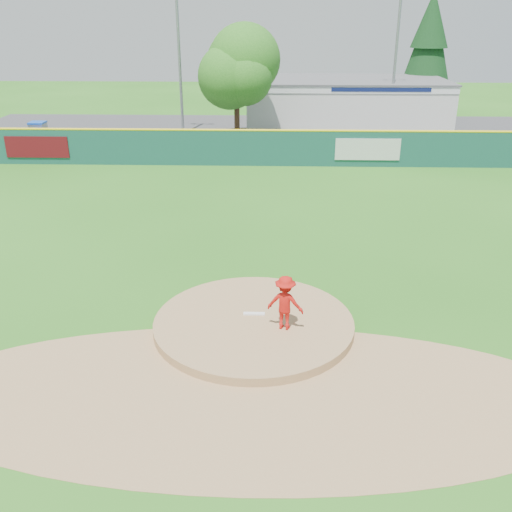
{
  "coord_description": "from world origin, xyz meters",
  "views": [
    {
      "loc": [
        0.49,
        -13.69,
        8.04
      ],
      "look_at": [
        0.0,
        2.0,
        1.3
      ],
      "focal_mm": 40.0,
      "sensor_mm": 36.0,
      "label": 1
    }
  ],
  "objects_px": {
    "pitcher": "(285,303)",
    "conifer_tree": "(429,45)",
    "deciduous_tree": "(236,70)",
    "light_pole_left": "(179,44)",
    "light_pole_right": "(396,50)",
    "van": "(183,143)",
    "playground_slide": "(38,134)",
    "pool_building_grp": "(345,101)"
  },
  "relations": [
    {
      "from": "van",
      "to": "conifer_tree",
      "type": "height_order",
      "value": "conifer_tree"
    },
    {
      "from": "pitcher",
      "to": "light_pole_right",
      "type": "distance_m",
      "value": 30.85
    },
    {
      "from": "van",
      "to": "playground_slide",
      "type": "xyz_separation_m",
      "value": [
        -9.83,
        2.38,
        0.03
      ]
    },
    {
      "from": "pitcher",
      "to": "van",
      "type": "distance_m",
      "value": 21.79
    },
    {
      "from": "playground_slide",
      "to": "light_pole_left",
      "type": "height_order",
      "value": "light_pole_left"
    },
    {
      "from": "playground_slide",
      "to": "conifer_tree",
      "type": "height_order",
      "value": "conifer_tree"
    },
    {
      "from": "pool_building_grp",
      "to": "light_pole_right",
      "type": "bearing_deg",
      "value": -44.95
    },
    {
      "from": "van",
      "to": "light_pole_right",
      "type": "height_order",
      "value": "light_pole_right"
    },
    {
      "from": "pool_building_grp",
      "to": "conifer_tree",
      "type": "xyz_separation_m",
      "value": [
        7.0,
        4.01,
        3.88
      ]
    },
    {
      "from": "van",
      "to": "pool_building_grp",
      "type": "height_order",
      "value": "pool_building_grp"
    },
    {
      "from": "playground_slide",
      "to": "light_pole_right",
      "type": "bearing_deg",
      "value": 14.19
    },
    {
      "from": "van",
      "to": "light_pole_left",
      "type": "relative_size",
      "value": 0.46
    },
    {
      "from": "pool_building_grp",
      "to": "light_pole_left",
      "type": "xyz_separation_m",
      "value": [
        -12.0,
        -4.99,
        4.39
      ]
    },
    {
      "from": "deciduous_tree",
      "to": "light_pole_right",
      "type": "xyz_separation_m",
      "value": [
        11.0,
        4.0,
        0.99
      ]
    },
    {
      "from": "pool_building_grp",
      "to": "conifer_tree",
      "type": "height_order",
      "value": "conifer_tree"
    },
    {
      "from": "playground_slide",
      "to": "pool_building_grp",
      "type": "bearing_deg",
      "value": 23.42
    },
    {
      "from": "playground_slide",
      "to": "light_pole_right",
      "type": "relative_size",
      "value": 0.27
    },
    {
      "from": "deciduous_tree",
      "to": "light_pole_right",
      "type": "distance_m",
      "value": 11.75
    },
    {
      "from": "pitcher",
      "to": "conifer_tree",
      "type": "relative_size",
      "value": 0.16
    },
    {
      "from": "deciduous_tree",
      "to": "pitcher",
      "type": "bearing_deg",
      "value": -83.61
    },
    {
      "from": "pitcher",
      "to": "pool_building_grp",
      "type": "xyz_separation_m",
      "value": [
        5.16,
        32.39,
        0.66
      ]
    },
    {
      "from": "pitcher",
      "to": "van",
      "type": "relative_size",
      "value": 0.29
    },
    {
      "from": "light_pole_right",
      "to": "deciduous_tree",
      "type": "bearing_deg",
      "value": -160.02
    },
    {
      "from": "deciduous_tree",
      "to": "conifer_tree",
      "type": "xyz_separation_m",
      "value": [
        15.0,
        11.0,
        0.99
      ]
    },
    {
      "from": "playground_slide",
      "to": "light_pole_right",
      "type": "distance_m",
      "value": 25.03
    },
    {
      "from": "van",
      "to": "deciduous_tree",
      "type": "relative_size",
      "value": 0.69
    },
    {
      "from": "light_pole_left",
      "to": "light_pole_right",
      "type": "relative_size",
      "value": 1.1
    },
    {
      "from": "deciduous_tree",
      "to": "light_pole_left",
      "type": "bearing_deg",
      "value": 153.43
    },
    {
      "from": "pool_building_grp",
      "to": "deciduous_tree",
      "type": "relative_size",
      "value": 2.07
    },
    {
      "from": "van",
      "to": "playground_slide",
      "type": "bearing_deg",
      "value": 88.1
    },
    {
      "from": "light_pole_left",
      "to": "light_pole_right",
      "type": "distance_m",
      "value": 15.14
    },
    {
      "from": "pitcher",
      "to": "van",
      "type": "height_order",
      "value": "pitcher"
    },
    {
      "from": "playground_slide",
      "to": "deciduous_tree",
      "type": "xyz_separation_m",
      "value": [
        12.82,
        2.02,
        3.79
      ]
    },
    {
      "from": "deciduous_tree",
      "to": "conifer_tree",
      "type": "relative_size",
      "value": 0.77
    },
    {
      "from": "light_pole_left",
      "to": "deciduous_tree",
      "type": "bearing_deg",
      "value": -26.57
    },
    {
      "from": "light_pole_left",
      "to": "light_pole_right",
      "type": "height_order",
      "value": "light_pole_left"
    },
    {
      "from": "pitcher",
      "to": "deciduous_tree",
      "type": "relative_size",
      "value": 0.2
    },
    {
      "from": "conifer_tree",
      "to": "light_pole_left",
      "type": "relative_size",
      "value": 0.86
    },
    {
      "from": "light_pole_right",
      "to": "pitcher",
      "type": "bearing_deg",
      "value": -105.51
    },
    {
      "from": "pitcher",
      "to": "playground_slide",
      "type": "relative_size",
      "value": 0.55
    },
    {
      "from": "pitcher",
      "to": "light_pole_right",
      "type": "bearing_deg",
      "value": -90.31
    },
    {
      "from": "pitcher",
      "to": "pool_building_grp",
      "type": "distance_m",
      "value": 32.81
    }
  ]
}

